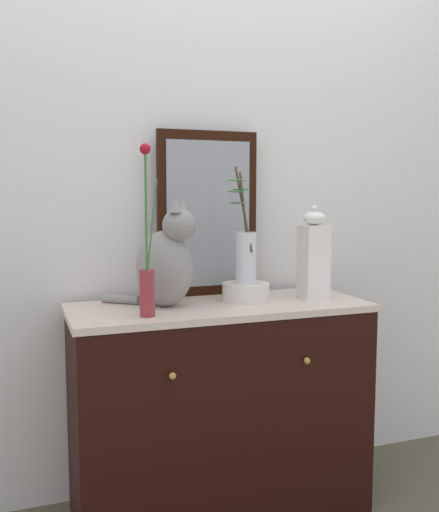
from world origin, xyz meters
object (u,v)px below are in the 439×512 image
object	(u,v)px
sideboard	(220,408)
jar_lidded_porcelain	(313,256)
cat_sitting	(166,262)
vase_slim_green	(147,275)
vase_glass_clear	(245,252)
mirror_leaning	(208,214)
bowl_porcelain	(246,292)

from	to	relation	value
sideboard	jar_lidded_porcelain	xyz separation A→B (m)	(0.39, 0.00, 0.57)
cat_sitting	vase_slim_green	xyz separation A→B (m)	(-0.10, -0.14, -0.02)
cat_sitting	jar_lidded_porcelain	size ratio (longest dim) A/B	1.09
vase_slim_green	vase_glass_clear	world-z (taller)	vase_slim_green
vase_slim_green	mirror_leaning	bearing A→B (deg)	44.91
mirror_leaning	bowl_porcelain	bearing A→B (deg)	-60.71
jar_lidded_porcelain	cat_sitting	bearing A→B (deg)	178.28
vase_slim_green	vase_glass_clear	xyz separation A→B (m)	(0.42, 0.15, 0.05)
cat_sitting	jar_lidded_porcelain	distance (m)	0.59
mirror_leaning	sideboard	bearing A→B (deg)	-96.60
sideboard	vase_slim_green	distance (m)	0.63
vase_glass_clear	jar_lidded_porcelain	size ratio (longest dim) A/B	1.22
mirror_leaning	vase_glass_clear	world-z (taller)	mirror_leaning
vase_slim_green	vase_glass_clear	distance (m)	0.44
sideboard	vase_slim_green	size ratio (longest dim) A/B	1.95
mirror_leaning	bowl_porcelain	xyz separation A→B (m)	(0.10, -0.17, -0.29)
vase_slim_green	cat_sitting	bearing A→B (deg)	53.94
vase_slim_green	jar_lidded_porcelain	bearing A→B (deg)	10.08
bowl_porcelain	vase_glass_clear	xyz separation A→B (m)	(-0.00, -0.00, 0.15)
bowl_porcelain	vase_glass_clear	distance (m)	0.15
vase_glass_clear	jar_lidded_porcelain	distance (m)	0.28
bowl_porcelain	jar_lidded_porcelain	world-z (taller)	jar_lidded_porcelain
bowl_porcelain	vase_slim_green	bearing A→B (deg)	-159.95
vase_glass_clear	bowl_porcelain	bearing A→B (deg)	38.03
jar_lidded_porcelain	bowl_porcelain	bearing A→B (deg)	173.93
vase_glass_clear	jar_lidded_porcelain	xyz separation A→B (m)	(0.28, -0.03, -0.02)
sideboard	vase_slim_green	bearing A→B (deg)	-158.01
vase_slim_green	bowl_porcelain	world-z (taller)	vase_slim_green
mirror_leaning	jar_lidded_porcelain	distance (m)	0.45
mirror_leaning	bowl_porcelain	distance (m)	0.35
bowl_porcelain	vase_glass_clear	size ratio (longest dim) A/B	0.41
sideboard	vase_glass_clear	distance (m)	0.60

